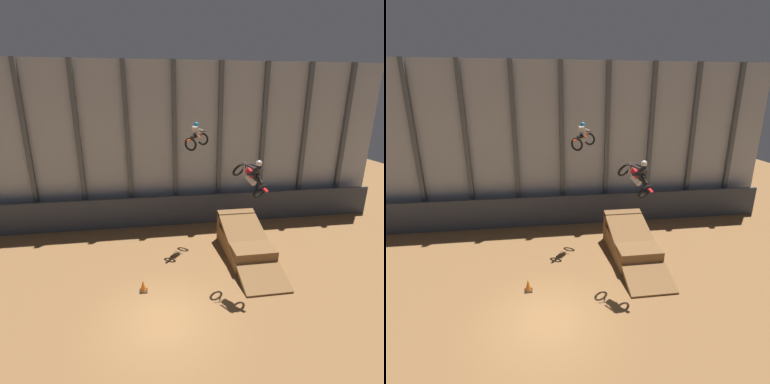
{
  "view_description": "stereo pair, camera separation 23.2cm",
  "coord_description": "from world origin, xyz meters",
  "views": [
    {
      "loc": [
        -0.38,
        -9.68,
        8.54
      ],
      "look_at": [
        1.91,
        5.1,
        3.65
      ],
      "focal_mm": 28.0,
      "sensor_mm": 36.0,
      "label": 1
    },
    {
      "loc": [
        -0.15,
        -9.72,
        8.54
      ],
      "look_at": [
        1.91,
        5.1,
        3.65
      ],
      "focal_mm": 28.0,
      "sensor_mm": 36.0,
      "label": 2
    }
  ],
  "objects": [
    {
      "name": "arena_back_wall",
      "position": [
        -0.0,
        10.17,
        5.29
      ],
      "size": [
        32.0,
        0.4,
        10.58
      ],
      "color": "#A3A8B2",
      "rests_on": "ground_plane"
    },
    {
      "name": "rider_bike_left_air",
      "position": [
        2.41,
        6.67,
        6.27
      ],
      "size": [
        1.55,
        1.68,
        1.51
      ],
      "rotation": [
        0.09,
        0.0,
        -0.67
      ],
      "color": "black"
    },
    {
      "name": "dirt_ramp",
      "position": [
        4.81,
        4.74,
        0.66
      ],
      "size": [
        2.22,
        5.84,
        2.0
      ],
      "color": "brown",
      "rests_on": "ground_plane"
    },
    {
      "name": "rider_bike_right_air",
      "position": [
        4.01,
        2.03,
        5.22
      ],
      "size": [
        1.46,
        1.81,
        1.7
      ],
      "rotation": [
        0.53,
        0.0,
        0.52
      ],
      "color": "black"
    },
    {
      "name": "traffic_cone_near_ramp",
      "position": [
        -0.8,
        2.06,
        0.28
      ],
      "size": [
        0.36,
        0.36,
        0.58
      ],
      "color": "black",
      "rests_on": "ground_plane"
    },
    {
      "name": "lower_barrier",
      "position": [
        0.0,
        9.22,
        1.03
      ],
      "size": [
        31.36,
        0.2,
        2.05
      ],
      "color": "#383D47",
      "rests_on": "ground_plane"
    },
    {
      "name": "ground_plane",
      "position": [
        0.0,
        0.0,
        0.0
      ],
      "size": [
        60.0,
        60.0,
        0.0
      ],
      "primitive_type": "plane",
      "color": "olive"
    }
  ]
}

